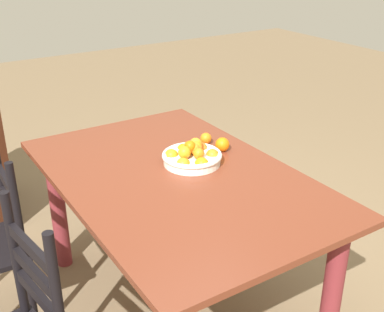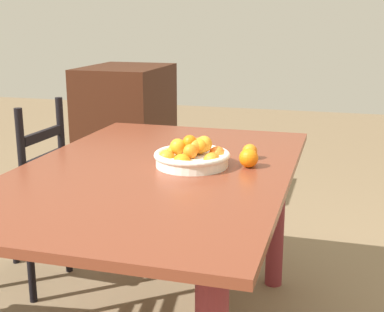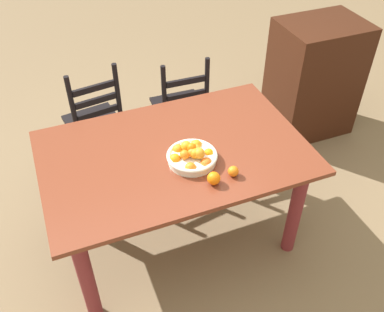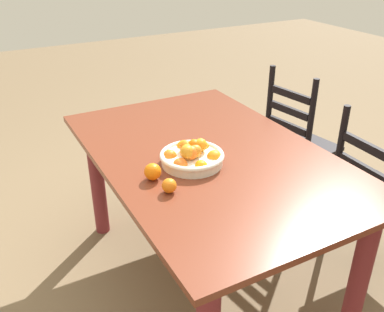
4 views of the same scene
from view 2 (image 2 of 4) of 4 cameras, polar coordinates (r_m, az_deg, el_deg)
dining_table at (r=2.09m, az=-3.86°, el=-4.87°), size 1.58×1.02×0.77m
chair_near_window at (r=2.80m, az=-17.44°, el=-4.47°), size 0.40×0.40×0.94m
cabinet at (r=3.79m, az=-6.93°, el=1.88°), size 0.69×0.52×1.00m
fruit_bowl at (r=2.06m, az=0.06°, el=0.06°), size 0.29×0.29×0.12m
orange_loose_0 at (r=2.18m, az=6.18°, el=0.48°), size 0.06×0.06×0.06m
orange_loose_1 at (r=2.05m, az=6.05°, el=-0.21°), size 0.07×0.07×0.07m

